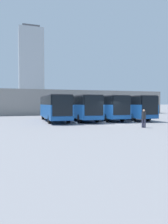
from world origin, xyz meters
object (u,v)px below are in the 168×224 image
at_px(bus_3, 54,107).
at_px(pedestrian, 144,118).
at_px(bus_0, 128,107).
at_px(bus_1, 104,107).
at_px(bus_2, 80,107).

xyz_separation_m(bus_3, pedestrian, (-6.53, 10.19, -0.90)).
height_order(bus_3, pedestrian, bus_3).
bearing_deg(bus_3, bus_0, 179.61).
height_order(bus_1, bus_3, same).
xyz_separation_m(bus_0, pedestrian, (4.03, 9.78, -0.90)).
bearing_deg(bus_3, pedestrian, 124.51).
bearing_deg(bus_2, bus_1, -175.72).
distance_m(bus_1, pedestrian, 10.30).
xyz_separation_m(bus_0, bus_3, (10.56, -0.41, 0.00)).
distance_m(bus_2, bus_3, 3.52).
bearing_deg(bus_2, bus_0, 179.20).
bearing_deg(bus_1, bus_0, 174.16).
relative_size(bus_0, pedestrian, 6.33).
xyz_separation_m(bus_1, pedestrian, (0.51, 10.25, -0.90)).
height_order(bus_1, bus_2, same).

